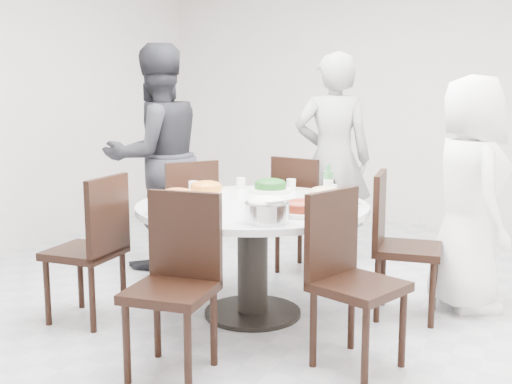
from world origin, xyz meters
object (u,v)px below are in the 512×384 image
at_px(chair_ne, 408,246).
at_px(chair_n, 307,214).
at_px(diner_middle, 333,159).
at_px(beverage_bottle, 328,180).
at_px(diner_left, 156,157).
at_px(rice_bowl, 267,212).
at_px(chair_sw, 84,248).
at_px(dining_table, 253,260).
at_px(chair_se, 359,282).
at_px(diner_right, 469,194).
at_px(chair_s, 170,287).
at_px(chair_nw, 182,221).
at_px(soup_bowl, 171,207).

bearing_deg(chair_ne, chair_n, 46.72).
bearing_deg(diner_middle, beverage_bottle, 84.89).
xyz_separation_m(diner_left, rice_bowl, (1.57, -1.16, -0.11)).
height_order(chair_sw, diner_middle, diner_middle).
relative_size(dining_table, chair_sw, 1.58).
height_order(chair_se, diner_right, diner_right).
relative_size(chair_s, rice_bowl, 3.68).
distance_m(chair_se, diner_right, 1.33).
bearing_deg(chair_se, beverage_bottle, 47.82).
relative_size(chair_nw, rice_bowl, 3.68).
distance_m(diner_middle, rice_bowl, 1.95).
relative_size(diner_left, rice_bowl, 7.13).
bearing_deg(beverage_bottle, soup_bowl, -122.53).
xyz_separation_m(chair_ne, chair_sw, (-1.84, -1.00, 0.00)).
bearing_deg(chair_ne, soup_bowl, 117.77).
relative_size(diner_middle, beverage_bottle, 8.06).
height_order(rice_bowl, soup_bowl, rice_bowl).
bearing_deg(chair_se, chair_nw, 80.84).
xyz_separation_m(chair_sw, chair_s, (0.94, -0.41, 0.00)).
height_order(chair_ne, chair_nw, same).
height_order(chair_ne, soup_bowl, chair_ne).
bearing_deg(beverage_bottle, chair_s, -101.91).
height_order(diner_middle, beverage_bottle, diner_middle).
bearing_deg(rice_bowl, chair_se, 0.86).
relative_size(chair_sw, diner_left, 0.52).
bearing_deg(chair_nw, chair_ne, 122.30).
bearing_deg(chair_se, diner_right, 2.48).
bearing_deg(dining_table, chair_s, -88.86).
relative_size(chair_nw, chair_se, 1.00).
distance_m(dining_table, chair_s, 0.98).
relative_size(chair_s, beverage_bottle, 4.32).
distance_m(chair_n, chair_sw, 1.86).
height_order(chair_nw, diner_left, diner_left).
relative_size(diner_middle, soup_bowl, 6.85).
relative_size(dining_table, beverage_bottle, 6.82).
bearing_deg(chair_ne, dining_table, 106.09).
bearing_deg(diner_left, rice_bowl, 81.33).
xyz_separation_m(chair_se, rice_bowl, (-0.54, -0.01, 0.33)).
relative_size(chair_ne, soup_bowl, 3.67).
bearing_deg(chair_n, chair_ne, 155.47).
height_order(dining_table, chair_nw, chair_nw).
height_order(chair_nw, beverage_bottle, beverage_bottle).
distance_m(chair_nw, diner_right, 2.11).
distance_m(dining_table, beverage_bottle, 0.77).
relative_size(chair_se, soup_bowl, 3.67).
relative_size(dining_table, rice_bowl, 5.81).
distance_m(chair_nw, chair_se, 1.91).
bearing_deg(soup_bowl, diner_left, 128.73).
bearing_deg(soup_bowl, chair_n, 81.52).
distance_m(chair_s, diner_left, 2.15).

